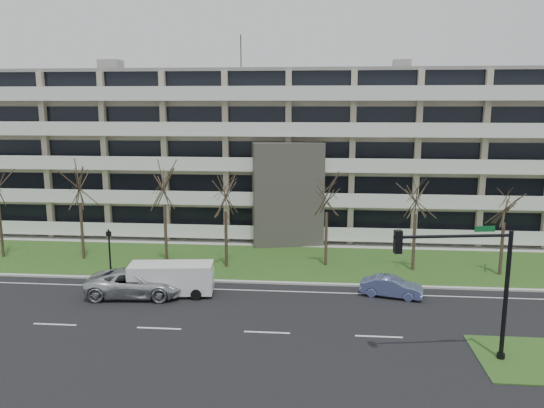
# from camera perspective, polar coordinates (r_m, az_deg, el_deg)

# --- Properties ---
(ground) EXTENTS (160.00, 160.00, 0.00)m
(ground) POSITION_cam_1_polar(r_m,az_deg,el_deg) (29.58, -0.55, -13.65)
(ground) COLOR black
(ground) RESTS_ON ground
(grass_verge) EXTENTS (90.00, 10.00, 0.06)m
(grass_verge) POSITION_cam_1_polar(r_m,az_deg,el_deg) (41.72, 1.21, -6.26)
(grass_verge) COLOR #254717
(grass_verge) RESTS_ON ground
(curb) EXTENTS (90.00, 0.35, 0.12)m
(curb) POSITION_cam_1_polar(r_m,az_deg,el_deg) (36.97, 0.68, -8.47)
(curb) COLOR #B2B2AD
(curb) RESTS_ON ground
(sidewalk) EXTENTS (90.00, 2.00, 0.08)m
(sidewalk) POSITION_cam_1_polar(r_m,az_deg,el_deg) (47.00, 1.67, -4.30)
(sidewalk) COLOR #B2B2AD
(sidewalk) RESTS_ON ground
(lane_edge_line) EXTENTS (90.00, 0.12, 0.01)m
(lane_edge_line) POSITION_cam_1_polar(r_m,az_deg,el_deg) (35.58, 0.49, -9.34)
(lane_edge_line) COLOR white
(lane_edge_line) RESTS_ON ground
(apartment_building) EXTENTS (60.50, 15.10, 18.75)m
(apartment_building) POSITION_cam_1_polar(r_m,az_deg,el_deg) (52.41, 2.15, 5.67)
(apartment_building) COLOR tan
(apartment_building) RESTS_ON ground
(silver_pickup) EXTENTS (6.45, 3.31, 1.74)m
(silver_pickup) POSITION_cam_1_polar(r_m,az_deg,el_deg) (35.59, -14.41, -8.21)
(silver_pickup) COLOR silver
(silver_pickup) RESTS_ON ground
(blue_sedan) EXTENTS (4.14, 2.28, 1.29)m
(blue_sedan) POSITION_cam_1_polar(r_m,az_deg,el_deg) (35.30, 12.73, -8.68)
(blue_sedan) COLOR #6F7FC1
(blue_sedan) RESTS_ON ground
(white_van) EXTENTS (5.55, 2.67, 2.08)m
(white_van) POSITION_cam_1_polar(r_m,az_deg,el_deg) (35.16, -10.66, -7.65)
(white_van) COLOR white
(white_van) RESTS_ON ground
(traffic_signal) EXTENTS (5.70, 1.24, 6.66)m
(traffic_signal) POSITION_cam_1_polar(r_m,az_deg,el_deg) (26.67, 20.42, -7.19)
(traffic_signal) COLOR black
(traffic_signal) RESTS_ON ground
(pedestrian_signal) EXTENTS (0.36, 0.33, 3.25)m
(pedestrian_signal) POSITION_cam_1_polar(r_m,az_deg,el_deg) (40.55, -17.10, -4.26)
(pedestrian_signal) COLOR black
(pedestrian_signal) RESTS_ON ground
(tree_1) EXTENTS (4.08, 4.08, 8.16)m
(tree_1) POSITION_cam_1_polar(r_m,az_deg,el_deg) (43.89, -20.09, 2.38)
(tree_1) COLOR #382B21
(tree_1) RESTS_ON ground
(tree_2) EXTENTS (4.22, 4.22, 8.45)m
(tree_2) POSITION_cam_1_polar(r_m,az_deg,el_deg) (40.55, -11.58, 2.50)
(tree_2) COLOR #382B21
(tree_2) RESTS_ON ground
(tree_3) EXTENTS (3.85, 3.85, 7.70)m
(tree_3) POSITION_cam_1_polar(r_m,az_deg,el_deg) (39.34, -5.04, 1.57)
(tree_3) COLOR #382B21
(tree_3) RESTS_ON ground
(tree_4) EXTENTS (3.73, 3.73, 7.46)m
(tree_4) POSITION_cam_1_polar(r_m,az_deg,el_deg) (39.79, 5.94, 1.38)
(tree_4) COLOR #382B21
(tree_4) RESTS_ON ground
(tree_5) EXTENTS (3.84, 3.84, 7.67)m
(tree_5) POSITION_cam_1_polar(r_m,az_deg,el_deg) (39.77, 15.28, 1.30)
(tree_5) COLOR #382B21
(tree_5) RESTS_ON ground
(tree_6) EXTENTS (3.48, 3.48, 6.97)m
(tree_6) POSITION_cam_1_polar(r_m,az_deg,el_deg) (40.86, 23.83, 0.22)
(tree_6) COLOR #382B21
(tree_6) RESTS_ON ground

